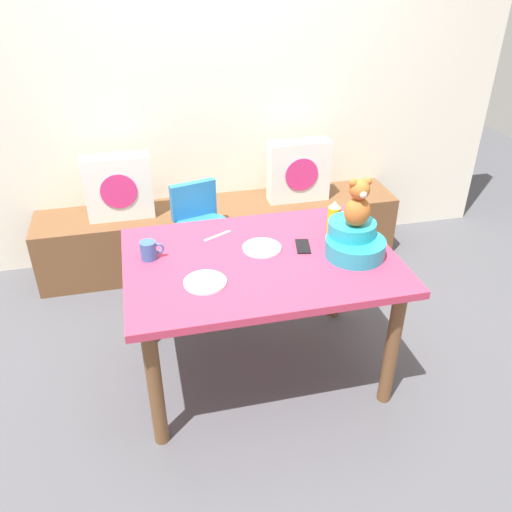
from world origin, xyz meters
name	(u,v)px	position (x,y,z in m)	size (l,w,h in m)	color
ground_plane	(260,368)	(0.00, 0.00, 0.00)	(8.00, 8.00, 0.00)	#4C4C51
back_wall	(209,77)	(0.00, 1.49, 1.30)	(4.40, 0.10, 2.60)	silver
window_bench	(221,233)	(0.00, 1.22, 0.23)	(2.60, 0.44, 0.46)	brown
pillow_floral_left	(119,187)	(-0.69, 1.20, 0.68)	(0.44, 0.15, 0.44)	white
pillow_floral_right	(299,171)	(0.58, 1.20, 0.68)	(0.44, 0.15, 0.44)	white
dining_table	(261,274)	(0.00, 0.00, 0.64)	(1.35, 0.94, 0.74)	#B73351
highchair	(202,229)	(-0.19, 0.78, 0.52)	(0.40, 0.50, 0.79)	#2672B2
infant_seat_teal	(354,241)	(0.46, -0.07, 0.81)	(0.30, 0.33, 0.16)	teal
teddy_bear	(358,204)	(0.46, -0.07, 1.02)	(0.13, 0.12, 0.25)	#B16229
ketchup_bottle	(334,218)	(0.44, 0.17, 0.83)	(0.07, 0.07, 0.18)	gold
coffee_mug	(149,250)	(-0.54, 0.12, 0.79)	(0.12, 0.08, 0.09)	#335999
dinner_plate_near	(262,248)	(0.03, 0.08, 0.75)	(0.20, 0.20, 0.01)	white
dinner_plate_far	(205,282)	(-0.31, -0.16, 0.75)	(0.20, 0.20, 0.01)	white
cell_phone	(303,246)	(0.24, 0.05, 0.74)	(0.07, 0.14, 0.01)	black
table_fork	(217,236)	(-0.17, 0.27, 0.74)	(0.02, 0.17, 0.01)	silver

